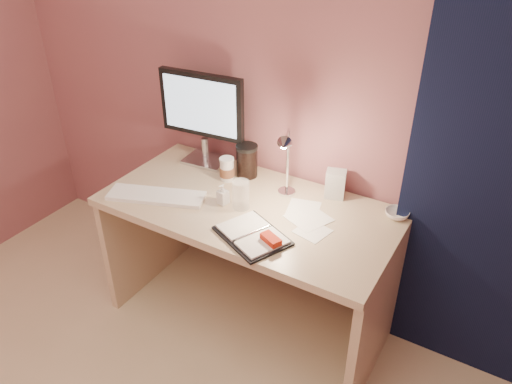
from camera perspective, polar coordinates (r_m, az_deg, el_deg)
The scene contains 15 objects.
room at distance 2.18m, azimuth 25.79°, elevation 4.46°, with size 3.50×3.50×3.50m.
desk at distance 2.54m, azimuth 0.08°, elevation -4.98°, with size 1.40×0.70×0.73m.
monitor at distance 2.61m, azimuth -6.11°, elevation 9.24°, with size 0.47×0.19×0.50m.
keyboard at distance 2.45m, azimuth -11.33°, elevation -0.43°, with size 0.47×0.14×0.02m, color white.
planner at distance 2.14m, azimuth -0.25°, elevation -4.98°, with size 0.37×0.33×0.05m.
paper_a at distance 2.34m, azimuth 5.46°, elevation -1.87°, with size 0.15×0.15×0.00m, color white.
paper_b at distance 2.19m, azimuth 6.48°, elevation -4.48°, with size 0.13×0.13×0.00m, color white.
paper_c at distance 2.27m, azimuth 6.03°, elevation -2.99°, with size 0.17×0.17×0.00m, color white.
coffee_cup at distance 2.53m, azimuth -3.33°, elevation 2.56°, with size 0.08×0.08×0.12m.
clear_cup at distance 2.30m, azimuth -1.74°, elevation -0.32°, with size 0.08×0.08×0.14m, color white.
bowl at distance 2.35m, azimuth 15.82°, elevation -2.44°, with size 0.11×0.11×0.03m, color white.
lotion_bottle at distance 2.34m, azimuth -3.81°, elevation -0.24°, with size 0.05×0.05×0.10m, color silver.
dark_jar at distance 2.56m, azimuth -1.04°, elevation 3.42°, with size 0.11×0.11×0.15m, color black.
product_box at distance 2.41m, azimuth 9.06°, elevation 0.91°, with size 0.09×0.07×0.14m, color silver.
desk_lamp at distance 2.28m, azimuth 1.99°, elevation 3.99°, with size 0.13×0.22×0.37m.
Camera 1 is at (1.04, -0.30, 2.02)m, focal length 35.00 mm.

